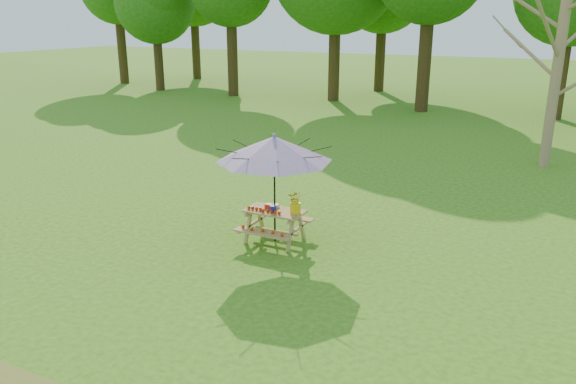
% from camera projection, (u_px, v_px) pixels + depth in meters
% --- Properties ---
extents(ground, '(120.00, 120.00, 0.00)m').
position_uv_depth(ground, '(275.00, 335.00, 8.16)').
color(ground, '#356813').
rests_on(ground, ground).
extents(picnic_table, '(1.20, 1.32, 0.67)m').
position_uv_depth(picnic_table, '(275.00, 226.00, 11.47)').
color(picnic_table, '#9D8247').
rests_on(picnic_table, ground).
extents(patio_umbrella, '(2.79, 2.79, 2.26)m').
position_uv_depth(patio_umbrella, '(274.00, 149.00, 10.99)').
color(patio_umbrella, black).
rests_on(patio_umbrella, ground).
extents(produce_bins, '(0.30, 0.38, 0.13)m').
position_uv_depth(produce_bins, '(272.00, 207.00, 11.40)').
color(produce_bins, red).
rests_on(produce_bins, picnic_table).
extents(tomatoes_row, '(0.77, 0.13, 0.07)m').
position_uv_depth(tomatoes_row, '(264.00, 210.00, 11.27)').
color(tomatoes_row, red).
rests_on(tomatoes_row, picnic_table).
extents(flower_bucket, '(0.34, 0.32, 0.47)m').
position_uv_depth(flower_bucket, '(295.00, 201.00, 11.14)').
color(flower_bucket, yellow).
rests_on(flower_bucket, picnic_table).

